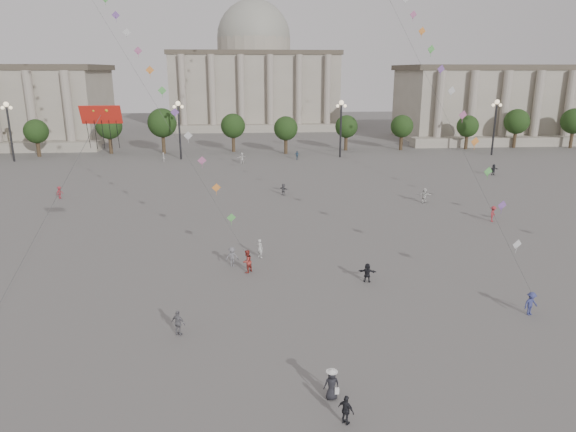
{
  "coord_description": "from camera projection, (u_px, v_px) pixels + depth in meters",
  "views": [
    {
      "loc": [
        -2.75,
        -26.21,
        15.98
      ],
      "look_at": [
        0.34,
        12.0,
        5.07
      ],
      "focal_mm": 32.0,
      "sensor_mm": 36.0,
      "label": 1
    }
  ],
  "objects": [
    {
      "name": "person_crowd_2",
      "position": [
        60.0,
        192.0,
        66.19
      ],
      "size": [
        1.02,
        1.19,
        1.6
      ],
      "primitive_type": "imported",
      "rotation": [
        0.0,
        0.0,
        1.07
      ],
      "color": "maroon",
      "rests_on": "ground"
    },
    {
      "name": "person_crowd_4",
      "position": [
        242.0,
        158.0,
        91.23
      ],
      "size": [
        1.81,
        1.47,
        1.94
      ],
      "primitive_type": "imported",
      "rotation": [
        0.0,
        0.0,
        3.73
      ],
      "color": "silver",
      "rests_on": "ground"
    },
    {
      "name": "kite_flyer_0",
      "position": [
        247.0,
        261.0,
        41.86
      ],
      "size": [
        1.16,
        1.18,
        1.92
      ],
      "primitive_type": "imported",
      "rotation": [
        0.0,
        0.0,
        4.0
      ],
      "color": "#9E322B",
      "rests_on": "ground"
    },
    {
      "name": "person_crowd_13",
      "position": [
        260.0,
        248.0,
        45.23
      ],
      "size": [
        0.73,
        0.73,
        1.71
      ],
      "primitive_type": "imported",
      "rotation": [
        0.0,
        0.0,
        2.37
      ],
      "color": "beige",
      "rests_on": "ground"
    },
    {
      "name": "tree_row",
      "position": [
        260.0,
        125.0,
        103.02
      ],
      "size": [
        137.12,
        5.12,
        8.0
      ],
      "color": "#34281A",
      "rests_on": "ground"
    },
    {
      "name": "hat_person",
      "position": [
        332.0,
        384.0,
        25.68
      ],
      "size": [
        0.85,
        0.6,
        1.69
      ],
      "color": "black",
      "rests_on": "ground"
    },
    {
      "name": "ground",
      "position": [
        299.0,
        357.0,
        29.72
      ],
      "size": [
        360.0,
        360.0,
        0.0
      ],
      "primitive_type": "plane",
      "color": "#5B5855",
      "rests_on": "ground"
    },
    {
      "name": "dragon_kite",
      "position": [
        101.0,
        129.0,
        28.35
      ],
      "size": [
        3.59,
        6.38,
        17.77
      ],
      "color": "red",
      "rests_on": "ground"
    },
    {
      "name": "person_crowd_3",
      "position": [
        367.0,
        273.0,
        40.03
      ],
      "size": [
        1.48,
        0.77,
        1.53
      ],
      "primitive_type": "imported",
      "rotation": [
        0.0,
        0.0,
        2.91
      ],
      "color": "black",
      "rests_on": "ground"
    },
    {
      "name": "lamp_post_far_east",
      "position": [
        496.0,
        117.0,
        98.3
      ],
      "size": [
        2.0,
        0.9,
        10.65
      ],
      "color": "#262628",
      "rests_on": "ground"
    },
    {
      "name": "lamp_post_mid_east",
      "position": [
        341.0,
        118.0,
        95.97
      ],
      "size": [
        2.0,
        0.9,
        10.65
      ],
      "color": "#262628",
      "rests_on": "ground"
    },
    {
      "name": "person_crowd_9",
      "position": [
        494.0,
        170.0,
        80.96
      ],
      "size": [
        1.7,
        1.02,
        1.75
      ],
      "primitive_type": "imported",
      "rotation": [
        0.0,
        0.0,
        0.33
      ],
      "color": "black",
      "rests_on": "ground"
    },
    {
      "name": "kite_flyer_1",
      "position": [
        531.0,
        304.0,
        34.59
      ],
      "size": [
        1.2,
        0.9,
        1.65
      ],
      "primitive_type": "imported",
      "rotation": [
        0.0,
        0.0,
        0.3
      ],
      "color": "navy",
      "rests_on": "ground"
    },
    {
      "name": "person_crowd_10",
      "position": [
        164.0,
        157.0,
        93.3
      ],
      "size": [
        0.55,
        0.68,
        1.61
      ],
      "primitive_type": "imported",
      "rotation": [
        0.0,
        0.0,
        1.89
      ],
      "color": "#B4B4B0",
      "rests_on": "ground"
    },
    {
      "name": "person_crowd_7",
      "position": [
        424.0,
        195.0,
        63.98
      ],
      "size": [
        1.79,
        0.75,
        1.87
      ],
      "primitive_type": "imported",
      "rotation": [
        0.0,
        0.0,
        3.03
      ],
      "color": "silver",
      "rests_on": "ground"
    },
    {
      "name": "tourist_3",
      "position": [
        178.0,
        323.0,
        31.91
      ],
      "size": [
        1.05,
        0.83,
        1.66
      ],
      "primitive_type": "imported",
      "rotation": [
        0.0,
        0.0,
        2.63
      ],
      "color": "slate",
      "rests_on": "ground"
    },
    {
      "name": "tourist_1",
      "position": [
        346.0,
        410.0,
        23.87
      ],
      "size": [
        0.86,
        0.88,
        1.49
      ],
      "primitive_type": "imported",
      "rotation": [
        0.0,
        0.0,
        2.33
      ],
      "color": "black",
      "rests_on": "ground"
    },
    {
      "name": "person_crowd_0",
      "position": [
        297.0,
        155.0,
        95.2
      ],
      "size": [
        0.95,
        0.45,
        1.58
      ],
      "primitive_type": "imported",
      "rotation": [
        0.0,
        0.0,
        0.07
      ],
      "color": "#31516F",
      "rests_on": "ground"
    },
    {
      "name": "hall_east",
      "position": [
        570.0,
        103.0,
        123.24
      ],
      "size": [
        84.0,
        26.22,
        17.2
      ],
      "color": "gray",
      "rests_on": "ground"
    },
    {
      "name": "lamp_post_mid_west",
      "position": [
        179.0,
        119.0,
        93.65
      ],
      "size": [
        2.0,
        0.9,
        10.65
      ],
      "color": "#262628",
      "rests_on": "ground"
    },
    {
      "name": "person_crowd_12",
      "position": [
        283.0,
        189.0,
        67.97
      ],
      "size": [
        1.33,
        1.32,
        1.54
      ],
      "primitive_type": "imported",
      "rotation": [
        0.0,
        0.0,
        2.36
      ],
      "color": "#58575B",
      "rests_on": "ground"
    },
    {
      "name": "person_crowd_8",
      "position": [
        493.0,
        214.0,
        56.01
      ],
      "size": [
        1.23,
        1.28,
        1.75
      ],
      "primitive_type": "imported",
      "rotation": [
        0.0,
        0.0,
        0.87
      ],
      "color": "#A02B32",
      "rests_on": "ground"
    },
    {
      "name": "person_crowd_6",
      "position": [
        232.0,
        257.0,
        43.25
      ],
      "size": [
        1.13,
        0.7,
        1.68
      ],
      "primitive_type": "imported",
      "rotation": [
        0.0,
        0.0,
        6.21
      ],
      "color": "slate",
      "rests_on": "ground"
    },
    {
      "name": "lamp_post_far_west",
      "position": [
        8.0,
        121.0,
        91.32
      ],
      "size": [
        2.0,
        0.9,
        10.65
      ],
      "color": "#262628",
      "rests_on": "ground"
    },
    {
      "name": "hall_central",
      "position": [
        255.0,
        77.0,
        149.7
      ],
      "size": [
        48.3,
        34.3,
        35.5
      ],
      "color": "gray",
      "rests_on": "ground"
    }
  ]
}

